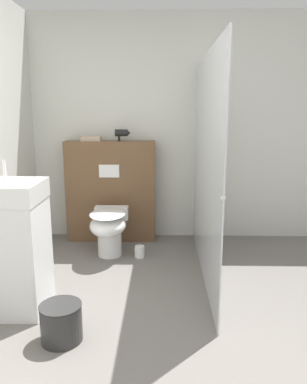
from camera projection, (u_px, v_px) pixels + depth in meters
ground_plane at (135, 364)px, 2.21m from camera, size 12.00×12.00×0.00m
wall_back at (149, 129)px, 4.23m from camera, size 8.00×0.06×2.50m
partition_panel at (111, 191)px, 4.22m from camera, size 0.99×0.21×1.13m
shower_glass at (206, 168)px, 3.26m from camera, size 0.04×2.02×1.95m
toilet at (109, 228)px, 3.77m from camera, size 0.36×0.58×0.48m
sink_vanity at (5, 247)px, 2.73m from camera, size 0.59×0.44×1.11m
hair_drier at (122, 133)px, 4.05m from camera, size 0.17×0.08×0.13m
folded_towel at (91, 139)px, 4.09m from camera, size 0.21×0.13×0.05m
spare_toilet_roll at (140, 252)px, 3.80m from camera, size 0.10×0.10×0.12m
waste_bin at (61, 323)px, 2.42m from camera, size 0.27×0.27×0.25m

